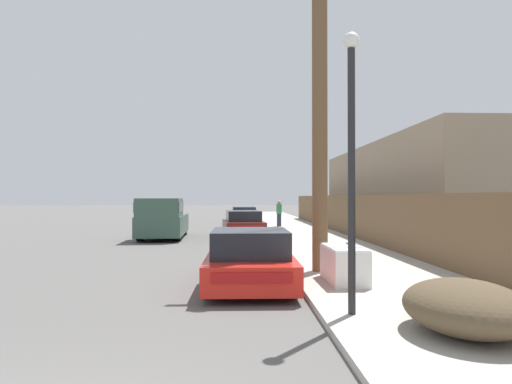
{
  "coord_description": "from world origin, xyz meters",
  "views": [
    {
      "loc": [
        1.89,
        -2.83,
        1.98
      ],
      "look_at": [
        2.47,
        11.76,
        2.14
      ],
      "focal_mm": 32.0,
      "sensor_mm": 36.0,
      "label": 1
    }
  ],
  "objects_px": {
    "car_parked_far": "(244,216)",
    "pedestrian": "(279,213)",
    "street_lamp": "(351,149)",
    "parked_sports_car_red": "(250,260)",
    "pickup_truck": "(162,219)",
    "brush_pile": "(465,307)",
    "utility_pole": "(320,94)",
    "discarded_fridge": "(344,264)",
    "car_parked_mid": "(243,224)"
  },
  "relations": [
    {
      "from": "parked_sports_car_red",
      "to": "pedestrian",
      "type": "xyz_separation_m",
      "value": [
        2.34,
        18.67,
        0.39
      ]
    },
    {
      "from": "parked_sports_car_red",
      "to": "street_lamp",
      "type": "distance_m",
      "value": 3.97
    },
    {
      "from": "car_parked_mid",
      "to": "utility_pole",
      "type": "relative_size",
      "value": 0.47
    },
    {
      "from": "discarded_fridge",
      "to": "utility_pole",
      "type": "distance_m",
      "value": 4.34
    },
    {
      "from": "discarded_fridge",
      "to": "pedestrian",
      "type": "relative_size",
      "value": 1.02
    },
    {
      "from": "pedestrian",
      "to": "discarded_fridge",
      "type": "bearing_deg",
      "value": -90.87
    },
    {
      "from": "pickup_truck",
      "to": "pedestrian",
      "type": "bearing_deg",
      "value": -133.06
    },
    {
      "from": "utility_pole",
      "to": "pedestrian",
      "type": "relative_size",
      "value": 5.3
    },
    {
      "from": "parked_sports_car_red",
      "to": "brush_pile",
      "type": "bearing_deg",
      "value": -54.57
    },
    {
      "from": "discarded_fridge",
      "to": "brush_pile",
      "type": "xyz_separation_m",
      "value": [
        0.77,
        -3.79,
        -0.02
      ]
    },
    {
      "from": "car_parked_far",
      "to": "pickup_truck",
      "type": "xyz_separation_m",
      "value": [
        -3.98,
        -11.93,
        0.36
      ]
    },
    {
      "from": "car_parked_mid",
      "to": "brush_pile",
      "type": "height_order",
      "value": "car_parked_mid"
    },
    {
      "from": "car_parked_far",
      "to": "parked_sports_car_red",
      "type": "bearing_deg",
      "value": -92.47
    },
    {
      "from": "pickup_truck",
      "to": "pedestrian",
      "type": "height_order",
      "value": "pickup_truck"
    },
    {
      "from": "parked_sports_car_red",
      "to": "pickup_truck",
      "type": "xyz_separation_m",
      "value": [
        -3.83,
        11.53,
        0.37
      ]
    },
    {
      "from": "discarded_fridge",
      "to": "parked_sports_car_red",
      "type": "bearing_deg",
      "value": 172.95
    },
    {
      "from": "discarded_fridge",
      "to": "car_parked_mid",
      "type": "relative_size",
      "value": 0.41
    },
    {
      "from": "car_parked_far",
      "to": "street_lamp",
      "type": "distance_m",
      "value": 26.54
    },
    {
      "from": "car_parked_mid",
      "to": "street_lamp",
      "type": "bearing_deg",
      "value": -89.1
    },
    {
      "from": "parked_sports_car_red",
      "to": "utility_pole",
      "type": "height_order",
      "value": "utility_pole"
    },
    {
      "from": "utility_pole",
      "to": "brush_pile",
      "type": "height_order",
      "value": "utility_pole"
    },
    {
      "from": "street_lamp",
      "to": "brush_pile",
      "type": "xyz_separation_m",
      "value": [
        1.28,
        -1.08,
        -2.25
      ]
    },
    {
      "from": "pickup_truck",
      "to": "brush_pile",
      "type": "xyz_separation_m",
      "value": [
        6.65,
        -15.57,
        -0.47
      ]
    },
    {
      "from": "utility_pole",
      "to": "parked_sports_car_red",
      "type": "bearing_deg",
      "value": -145.0
    },
    {
      "from": "car_parked_far",
      "to": "street_lamp",
      "type": "bearing_deg",
      "value": -89.08
    },
    {
      "from": "car_parked_mid",
      "to": "street_lamp",
      "type": "distance_m",
      "value": 15.98
    },
    {
      "from": "brush_pile",
      "to": "discarded_fridge",
      "type": "bearing_deg",
      "value": 101.54
    },
    {
      "from": "car_parked_far",
      "to": "pickup_truck",
      "type": "distance_m",
      "value": 12.58
    },
    {
      "from": "car_parked_far",
      "to": "utility_pole",
      "type": "xyz_separation_m",
      "value": [
        1.64,
        -22.2,
        3.98
      ]
    },
    {
      "from": "parked_sports_car_red",
      "to": "pickup_truck",
      "type": "bearing_deg",
      "value": 108.75
    },
    {
      "from": "brush_pile",
      "to": "pedestrian",
      "type": "bearing_deg",
      "value": 91.23
    },
    {
      "from": "discarded_fridge",
      "to": "car_parked_mid",
      "type": "bearing_deg",
      "value": 98.62
    },
    {
      "from": "pickup_truck",
      "to": "pedestrian",
      "type": "xyz_separation_m",
      "value": [
        6.17,
        7.13,
        0.02
      ]
    },
    {
      "from": "parked_sports_car_red",
      "to": "car_parked_far",
      "type": "height_order",
      "value": "parked_sports_car_red"
    },
    {
      "from": "discarded_fridge",
      "to": "parked_sports_car_red",
      "type": "relative_size",
      "value": 0.41
    },
    {
      "from": "discarded_fridge",
      "to": "street_lamp",
      "type": "bearing_deg",
      "value": -101.0
    },
    {
      "from": "parked_sports_car_red",
      "to": "pedestrian",
      "type": "height_order",
      "value": "pedestrian"
    },
    {
      "from": "car_parked_far",
      "to": "pedestrian",
      "type": "xyz_separation_m",
      "value": [
        2.18,
        -4.79,
        0.37
      ]
    },
    {
      "from": "parked_sports_car_red",
      "to": "brush_pile",
      "type": "distance_m",
      "value": 4.93
    },
    {
      "from": "car_parked_mid",
      "to": "utility_pole",
      "type": "xyz_separation_m",
      "value": [
        1.81,
        -11.55,
        3.97
      ]
    },
    {
      "from": "car_parked_far",
      "to": "pedestrian",
      "type": "height_order",
      "value": "pedestrian"
    },
    {
      "from": "parked_sports_car_red",
      "to": "utility_pole",
      "type": "distance_m",
      "value": 4.56
    },
    {
      "from": "discarded_fridge",
      "to": "parked_sports_car_red",
      "type": "xyz_separation_m",
      "value": [
        -2.05,
        0.24,
        0.07
      ]
    },
    {
      "from": "car_parked_mid",
      "to": "pickup_truck",
      "type": "distance_m",
      "value": 4.04
    },
    {
      "from": "discarded_fridge",
      "to": "brush_pile",
      "type": "height_order",
      "value": "discarded_fridge"
    },
    {
      "from": "discarded_fridge",
      "to": "pedestrian",
      "type": "xyz_separation_m",
      "value": [
        0.29,
        18.91,
        0.46
      ]
    },
    {
      "from": "pedestrian",
      "to": "pickup_truck",
      "type": "bearing_deg",
      "value": -130.84
    },
    {
      "from": "pickup_truck",
      "to": "discarded_fridge",
      "type": "bearing_deg",
      "value": 114.32
    },
    {
      "from": "car_parked_mid",
      "to": "pickup_truck",
      "type": "xyz_separation_m",
      "value": [
        -3.82,
        -1.27,
        0.34
      ]
    },
    {
      "from": "car_parked_mid",
      "to": "car_parked_far",
      "type": "xyz_separation_m",
      "value": [
        0.17,
        10.65,
        -0.01
      ]
    }
  ]
}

